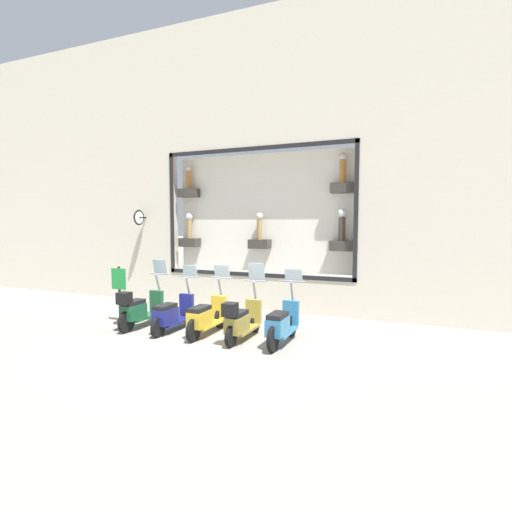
% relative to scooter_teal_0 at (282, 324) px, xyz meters
% --- Properties ---
extents(ground_plane, '(120.00, 120.00, 0.00)m').
position_rel_scooter_teal_0_xyz_m(ground_plane, '(-0.42, 1.88, -0.44)').
color(ground_plane, gray).
extents(building_facade, '(1.17, 36.00, 8.81)m').
position_rel_scooter_teal_0_xyz_m(building_facade, '(3.19, 1.88, 4.05)').
color(building_facade, beige).
rests_on(building_facade, ground_plane).
extents(scooter_teal_0, '(1.81, 0.61, 1.57)m').
position_rel_scooter_teal_0_xyz_m(scooter_teal_0, '(0.00, 0.00, 0.00)').
color(scooter_teal_0, black).
rests_on(scooter_teal_0, ground_plane).
extents(scooter_olive_1, '(1.79, 0.61, 1.67)m').
position_rel_scooter_teal_0_xyz_m(scooter_olive_1, '(-0.07, 0.94, 0.02)').
color(scooter_olive_1, black).
rests_on(scooter_olive_1, ground_plane).
extents(scooter_yellow_2, '(1.80, 0.61, 1.59)m').
position_rel_scooter_teal_0_xyz_m(scooter_yellow_2, '(-0.00, 1.87, -0.01)').
color(scooter_yellow_2, black).
rests_on(scooter_yellow_2, ground_plane).
extents(scooter_navy_3, '(1.79, 0.60, 1.54)m').
position_rel_scooter_teal_0_xyz_m(scooter_navy_3, '(-0.01, 2.81, -0.03)').
color(scooter_navy_3, black).
rests_on(scooter_navy_3, ground_plane).
extents(scooter_green_4, '(1.80, 0.61, 1.65)m').
position_rel_scooter_teal_0_xyz_m(scooter_green_4, '(-0.06, 3.75, 0.03)').
color(scooter_green_4, black).
rests_on(scooter_green_4, ground_plane).
extents(shop_sign_post, '(0.36, 0.45, 1.50)m').
position_rel_scooter_teal_0_xyz_m(shop_sign_post, '(0.13, 4.54, 0.35)').
color(shop_sign_post, '#232326').
rests_on(shop_sign_post, ground_plane).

